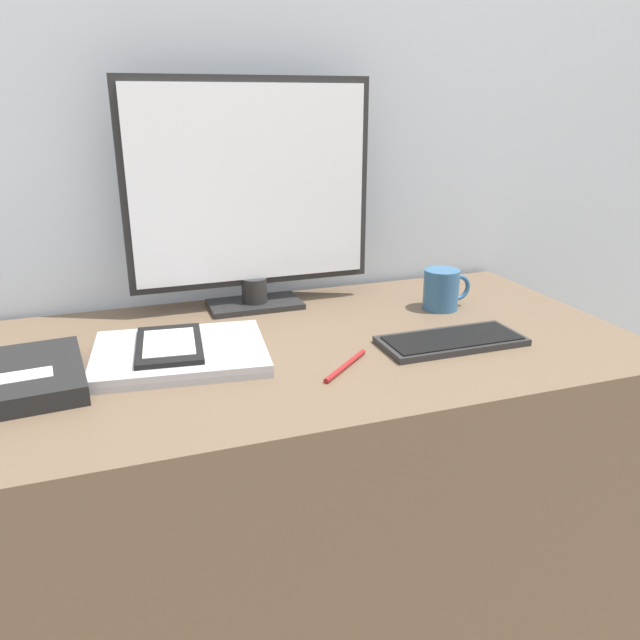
{
  "coord_description": "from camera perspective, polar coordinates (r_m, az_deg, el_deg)",
  "views": [
    {
      "loc": [
        -0.28,
        -0.82,
        1.17
      ],
      "look_at": [
        0.07,
        0.16,
        0.81
      ],
      "focal_mm": 35.0,
      "sensor_mm": 36.0,
      "label": 1
    }
  ],
  "objects": [
    {
      "name": "notebook",
      "position": [
        1.09,
        -25.76,
        -4.76
      ],
      "size": [
        0.21,
        0.24,
        0.03
      ],
      "color": "black",
      "rests_on": "desk"
    },
    {
      "name": "keyboard",
      "position": [
        1.18,
        11.93,
        -1.85
      ],
      "size": [
        0.27,
        0.12,
        0.01
      ],
      "color": "#282828",
      "rests_on": "desk"
    },
    {
      "name": "laptop",
      "position": [
        1.11,
        -12.67,
        -3.0
      ],
      "size": [
        0.32,
        0.26,
        0.02
      ],
      "color": "#A3A3A8",
      "rests_on": "desk"
    },
    {
      "name": "wall_back",
      "position": [
        1.42,
        -8.67,
        20.4
      ],
      "size": [
        3.6,
        0.05,
        2.4
      ],
      "color": "#B2BCC6",
      "rests_on": "ground_plane"
    },
    {
      "name": "desk",
      "position": [
        1.33,
        -3.57,
        -17.41
      ],
      "size": [
        1.34,
        0.65,
        0.75
      ],
      "color": "brown",
      "rests_on": "ground_plane"
    },
    {
      "name": "pen",
      "position": [
        1.05,
        2.36,
        -4.18
      ],
      "size": [
        0.11,
        0.1,
        0.01
      ],
      "color": "maroon",
      "rests_on": "desk"
    },
    {
      "name": "ereader",
      "position": [
        1.11,
        -13.61,
        -2.21
      ],
      "size": [
        0.13,
        0.19,
        0.01
      ],
      "color": "black",
      "rests_on": "laptop"
    },
    {
      "name": "monitor",
      "position": [
        1.32,
        -6.36,
        11.34
      ],
      "size": [
        0.52,
        0.11,
        0.47
      ],
      "color": "#262626",
      "rests_on": "desk"
    },
    {
      "name": "coffee_mug",
      "position": [
        1.36,
        11.1,
        2.77
      ],
      "size": [
        0.11,
        0.08,
        0.09
      ],
      "color": "#336089",
      "rests_on": "desk"
    }
  ]
}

